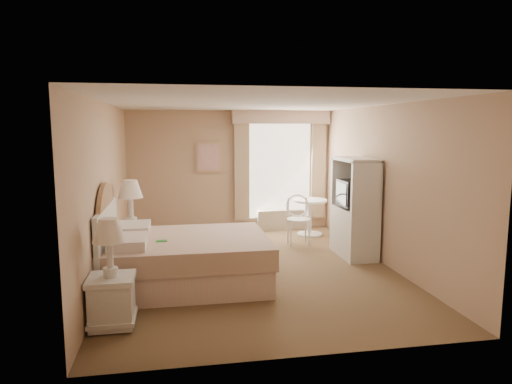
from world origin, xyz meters
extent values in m
cube|color=brown|center=(0.00, 0.00, 0.00)|extent=(4.20, 5.50, 0.01)
cube|color=silver|center=(0.00, 0.00, 2.50)|extent=(4.20, 5.50, 0.01)
cube|color=tan|center=(0.00, 2.75, 1.25)|extent=(4.20, 0.01, 2.50)
cube|color=tan|center=(0.00, -2.75, 1.25)|extent=(4.20, 0.01, 2.50)
cube|color=tan|center=(-2.10, 0.00, 1.25)|extent=(0.01, 5.50, 2.50)
cube|color=tan|center=(2.10, 0.00, 1.25)|extent=(0.01, 5.50, 2.50)
cube|color=white|center=(1.05, 2.72, 1.25)|extent=(1.30, 0.02, 2.00)
cube|color=#C4B289|center=(0.22, 2.67, 1.25)|extent=(0.30, 0.08, 2.05)
cube|color=#C4B289|center=(1.88, 2.67, 1.25)|extent=(0.30, 0.08, 2.05)
cube|color=#E1A792|center=(1.05, 2.63, 2.37)|extent=(2.05, 0.20, 0.28)
cube|color=beige|center=(1.05, 2.63, 0.21)|extent=(1.00, 0.22, 0.42)
cube|color=tan|center=(-0.45, 2.72, 1.55)|extent=(0.52, 0.03, 0.62)
cube|color=beige|center=(-0.45, 2.70, 1.55)|extent=(0.42, 0.02, 0.52)
cube|color=#E1A792|center=(-1.00, -0.49, 0.18)|extent=(2.15, 1.64, 0.37)
cube|color=#CFAA9B|center=(-1.00, -0.49, 0.51)|extent=(2.21, 1.70, 0.29)
cube|color=beige|center=(-1.74, -0.87, 0.72)|extent=(0.46, 0.63, 0.14)
cube|color=beige|center=(-1.74, -0.10, 0.72)|extent=(0.46, 0.63, 0.14)
cube|color=green|center=(-1.33, -0.64, 0.66)|extent=(0.14, 0.10, 0.01)
cube|color=silver|center=(-2.05, -0.49, 0.56)|extent=(0.06, 1.74, 1.13)
cylinder|color=#9F7E54|center=(-2.05, -0.49, 0.67)|extent=(0.05, 1.54, 1.54)
cube|color=white|center=(-1.84, -1.75, 0.26)|extent=(0.45, 0.45, 0.49)
cube|color=white|center=(-1.84, -1.75, 0.54)|extent=(0.49, 0.49, 0.06)
cube|color=white|center=(-1.84, -1.75, 0.10)|extent=(0.49, 0.49, 0.05)
cylinder|color=silver|center=(-1.84, -1.75, 0.61)|extent=(0.16, 0.16, 0.10)
cylinder|color=silver|center=(-1.84, -1.75, 0.81)|extent=(0.07, 0.07, 0.39)
cone|color=white|center=(-1.84, -1.75, 1.07)|extent=(0.35, 0.35, 0.25)
cube|color=white|center=(-1.84, 0.70, 0.29)|extent=(0.50, 0.50, 0.54)
cube|color=white|center=(-1.84, 0.70, 0.60)|extent=(0.54, 0.54, 0.07)
cube|color=white|center=(-1.84, 0.70, 0.11)|extent=(0.54, 0.54, 0.05)
cylinder|color=silver|center=(-1.84, 0.70, 0.68)|extent=(0.17, 0.17, 0.11)
cylinder|color=silver|center=(-1.84, 0.70, 0.90)|extent=(0.08, 0.08, 0.43)
cone|color=white|center=(-1.84, 0.70, 1.19)|extent=(0.39, 0.39, 0.28)
cylinder|color=silver|center=(1.52, 2.04, 0.01)|extent=(0.51, 0.51, 0.03)
cylinder|color=silver|center=(1.52, 2.04, 0.36)|extent=(0.08, 0.08, 0.68)
cylinder|color=white|center=(1.52, 2.04, 0.70)|extent=(0.68, 0.68, 0.04)
cylinder|color=silver|center=(0.91, 1.21, 0.22)|extent=(0.03, 0.03, 0.45)
cylinder|color=silver|center=(1.25, 1.18, 0.22)|extent=(0.03, 0.03, 0.45)
cylinder|color=silver|center=(0.94, 1.54, 0.22)|extent=(0.03, 0.03, 0.45)
cylinder|color=silver|center=(1.28, 1.51, 0.22)|extent=(0.03, 0.03, 0.45)
cylinder|color=white|center=(1.10, 1.36, 0.46)|extent=(0.48, 0.48, 0.04)
torus|color=silver|center=(1.11, 1.50, 0.70)|extent=(0.44, 0.14, 0.43)
cylinder|color=silver|center=(0.94, 1.54, 0.65)|extent=(0.03, 0.03, 0.40)
cylinder|color=silver|center=(1.28, 1.51, 0.65)|extent=(0.03, 0.03, 0.40)
cube|color=white|center=(1.81, 0.44, 0.41)|extent=(0.50, 1.00, 0.82)
cube|color=white|center=(1.81, -0.02, 1.22)|extent=(0.50, 0.07, 0.82)
cube|color=white|center=(1.81, 0.91, 1.22)|extent=(0.50, 0.07, 0.82)
cube|color=white|center=(1.81, 0.44, 1.63)|extent=(0.50, 1.00, 0.05)
cube|color=white|center=(2.04, 0.44, 1.22)|extent=(0.04, 1.00, 0.82)
cube|color=black|center=(1.79, 0.44, 1.07)|extent=(0.43, 0.54, 0.43)
cube|color=black|center=(1.57, 0.44, 1.07)|extent=(0.02, 0.45, 0.36)
camera|label=1|loc=(-1.13, -6.66, 2.14)|focal=32.00mm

